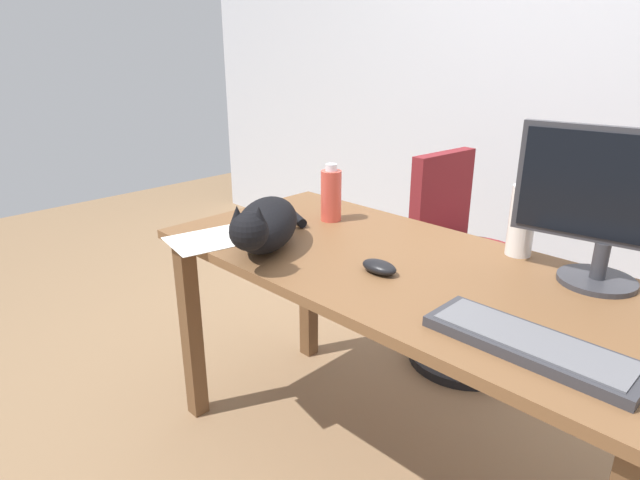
% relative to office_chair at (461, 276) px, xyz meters
% --- Properties ---
extents(ground_plane, '(8.00, 8.00, 0.00)m').
position_rel_office_chair_xyz_m(ground_plane, '(0.23, -0.76, -0.40)').
color(ground_plane, '#846647').
extents(back_wall, '(6.00, 0.04, 2.60)m').
position_rel_office_chair_xyz_m(back_wall, '(0.23, 0.80, 0.90)').
color(back_wall, silver).
rests_on(back_wall, ground_plane).
extents(desk, '(1.56, 0.72, 0.76)m').
position_rel_office_chair_xyz_m(desk, '(0.23, -0.76, 0.25)').
color(desk, brown).
rests_on(desk, ground_plane).
extents(office_chair, '(0.48, 0.48, 0.93)m').
position_rel_office_chair_xyz_m(office_chair, '(0.00, 0.00, 0.00)').
color(office_chair, black).
rests_on(office_chair, ground_plane).
extents(monitor, '(0.48, 0.20, 0.41)m').
position_rel_office_chair_xyz_m(monitor, '(0.68, -0.51, 0.58)').
color(monitor, '#333338').
rests_on(monitor, desk).
extents(keyboard, '(0.44, 0.15, 0.03)m').
position_rel_office_chair_xyz_m(keyboard, '(0.70, -0.95, 0.37)').
color(keyboard, '#333338').
rests_on(keyboard, desk).
extents(cat, '(0.40, 0.51, 0.20)m').
position_rel_office_chair_xyz_m(cat, '(-0.14, -0.97, 0.44)').
color(cat, black).
rests_on(cat, desk).
extents(computer_mouse, '(0.11, 0.06, 0.04)m').
position_rel_office_chair_xyz_m(computer_mouse, '(0.22, -0.87, 0.37)').
color(computer_mouse, black).
rests_on(computer_mouse, desk).
extents(paper_sheet, '(0.26, 0.33, 0.00)m').
position_rel_office_chair_xyz_m(paper_sheet, '(-0.33, -1.03, 0.36)').
color(paper_sheet, white).
rests_on(paper_sheet, desk).
extents(water_bottle, '(0.08, 0.08, 0.24)m').
position_rel_office_chair_xyz_m(water_bottle, '(0.44, -0.46, 0.47)').
color(water_bottle, silver).
rests_on(water_bottle, desk).
extents(spray_bottle, '(0.07, 0.07, 0.21)m').
position_rel_office_chair_xyz_m(spray_bottle, '(-0.20, -0.62, 0.45)').
color(spray_bottle, '#D84C3D').
rests_on(spray_bottle, desk).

